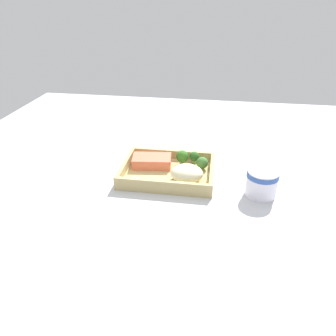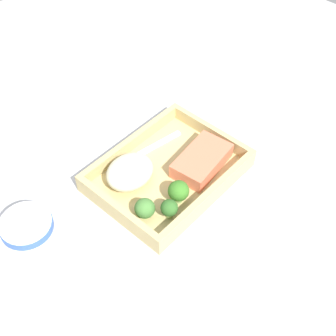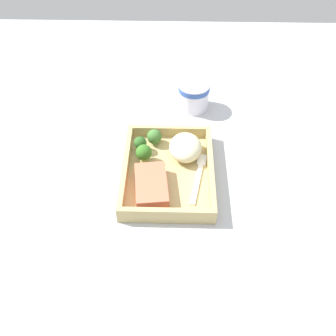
# 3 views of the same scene
# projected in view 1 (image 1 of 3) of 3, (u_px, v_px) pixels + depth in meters

# --- Properties ---
(ground_plane) EXTENTS (1.60, 1.60, 0.02)m
(ground_plane) POSITION_uv_depth(u_px,v_px,m) (168.00, 178.00, 1.01)
(ground_plane) COLOR #B4B7BC
(takeout_tray) EXTENTS (0.28, 0.21, 0.01)m
(takeout_tray) POSITION_uv_depth(u_px,v_px,m) (168.00, 174.00, 1.00)
(takeout_tray) COLOR tan
(takeout_tray) RESTS_ON ground_plane
(tray_rim) EXTENTS (0.28, 0.21, 0.03)m
(tray_rim) POSITION_uv_depth(u_px,v_px,m) (168.00, 168.00, 0.99)
(tray_rim) COLOR tan
(tray_rim) RESTS_ON takeout_tray
(salmon_fillet) EXTENTS (0.13, 0.08, 0.03)m
(salmon_fillet) POSITION_uv_depth(u_px,v_px,m) (152.00, 161.00, 1.03)
(salmon_fillet) COLOR #DF6C4D
(salmon_fillet) RESTS_ON takeout_tray
(mashed_potatoes) EXTENTS (0.10, 0.08, 0.05)m
(mashed_potatoes) POSITION_uv_depth(u_px,v_px,m) (187.00, 173.00, 0.94)
(mashed_potatoes) COLOR beige
(mashed_potatoes) RESTS_ON takeout_tray
(broccoli_floret_1) EXTENTS (0.04, 0.04, 0.05)m
(broccoli_floret_1) POSITION_uv_depth(u_px,v_px,m) (182.00, 157.00, 1.03)
(broccoli_floret_1) COLOR #7DA05B
(broccoli_floret_1) RESTS_ON takeout_tray
(broccoli_floret_2) EXTENTS (0.04, 0.04, 0.04)m
(broccoli_floret_2) POSITION_uv_depth(u_px,v_px,m) (202.00, 163.00, 1.01)
(broccoli_floret_2) COLOR #739D54
(broccoli_floret_2) RESTS_ON takeout_tray
(broccoli_floret_3) EXTENTS (0.03, 0.03, 0.04)m
(broccoli_floret_3) POSITION_uv_depth(u_px,v_px,m) (194.00, 157.00, 1.04)
(broccoli_floret_3) COLOR #86A75B
(broccoli_floret_3) RESTS_ON takeout_tray
(fork) EXTENTS (0.16, 0.04, 0.00)m
(fork) POSITION_uv_depth(u_px,v_px,m) (161.00, 184.00, 0.94)
(fork) COLOR white
(fork) RESTS_ON takeout_tray
(paper_cup) EXTENTS (0.09, 0.09, 0.08)m
(paper_cup) POSITION_uv_depth(u_px,v_px,m) (262.00, 182.00, 0.89)
(paper_cup) COLOR white
(paper_cup) RESTS_ON ground_plane
(receipt_slip) EXTENTS (0.12, 0.15, 0.00)m
(receipt_slip) POSITION_uv_depth(u_px,v_px,m) (172.00, 145.00, 1.20)
(receipt_slip) COLOR white
(receipt_slip) RESTS_ON ground_plane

